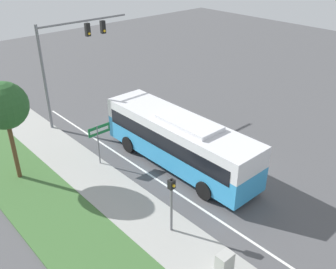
# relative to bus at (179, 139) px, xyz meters

# --- Properties ---
(ground_plane) EXTENTS (80.00, 80.00, 0.00)m
(ground_plane) POSITION_rel_bus_xyz_m (1.65, -2.61, -1.80)
(ground_plane) COLOR #4C4C4F
(sidewalk) EXTENTS (2.80, 80.00, 0.12)m
(sidewalk) POSITION_rel_bus_xyz_m (-4.55, -2.61, -1.74)
(sidewalk) COLOR #9E9E99
(sidewalk) RESTS_ON ground_plane
(grass_verge) EXTENTS (3.60, 80.00, 0.10)m
(grass_verge) POSITION_rel_bus_xyz_m (-7.75, -2.61, -1.75)
(grass_verge) COLOR #3D6633
(grass_verge) RESTS_ON ground_plane
(lane_divider_near) EXTENTS (0.14, 30.00, 0.01)m
(lane_divider_near) POSITION_rel_bus_xyz_m (-1.95, -2.61, -1.79)
(lane_divider_near) COLOR silver
(lane_divider_near) RESTS_ON ground_plane
(bus) EXTENTS (2.77, 10.58, 3.26)m
(bus) POSITION_rel_bus_xyz_m (0.00, 0.00, 0.00)
(bus) COLOR #3393D1
(bus) RESTS_ON ground_plane
(signal_gantry) EXTENTS (6.96, 0.41, 7.34)m
(signal_gantry) POSITION_rel_bus_xyz_m (-1.40, 9.54, 3.44)
(signal_gantry) COLOR slate
(signal_gantry) RESTS_ON ground_plane
(pedestrian_signal) EXTENTS (0.28, 0.34, 2.93)m
(pedestrian_signal) POSITION_rel_bus_xyz_m (-4.22, -3.95, 0.21)
(pedestrian_signal) COLOR slate
(pedestrian_signal) RESTS_ON ground_plane
(street_sign) EXTENTS (1.44, 0.08, 2.64)m
(street_sign) POSITION_rel_bus_xyz_m (-3.39, 3.20, 0.12)
(street_sign) COLOR slate
(street_sign) RESTS_ON ground_plane
(utility_cabinet) EXTENTS (0.68, 0.49, 1.09)m
(utility_cabinet) POSITION_rel_bus_xyz_m (-4.40, -7.27, -1.13)
(utility_cabinet) COLOR #A8A8A3
(utility_cabinet) RESTS_ON sidewalk
(roadside_tree) EXTENTS (2.51, 2.51, 5.66)m
(roadside_tree) POSITION_rel_bus_xyz_m (-7.64, 5.11, 2.67)
(roadside_tree) COLOR brown
(roadside_tree) RESTS_ON grass_verge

